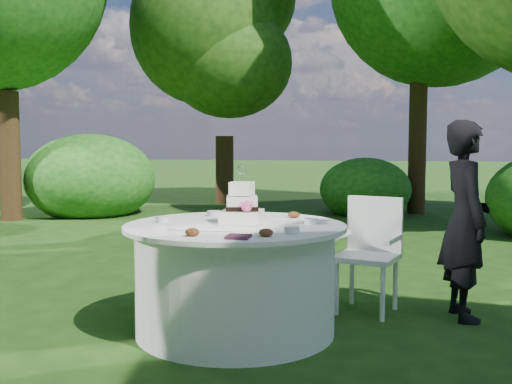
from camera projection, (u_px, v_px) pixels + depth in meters
ground at (235, 331)px, 4.26m from camera, size 80.00×80.00×0.00m
napkins at (238, 237)px, 3.59m from camera, size 0.14×0.14×0.02m
feather_plume at (201, 230)px, 3.89m from camera, size 0.48×0.07×0.01m
guest at (465, 220)px, 4.53m from camera, size 0.45×0.61×1.51m
table at (235, 278)px, 4.23m from camera, size 1.56×1.56×0.77m
cake at (242, 208)px, 4.22m from camera, size 0.28×0.29×0.42m
chair at (370, 246)px, 4.78m from camera, size 0.57×0.56×0.91m
votives at (226, 222)px, 4.18m from camera, size 1.17×0.91×0.04m
petal_cups at (254, 226)px, 3.96m from camera, size 0.59×1.08×0.05m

